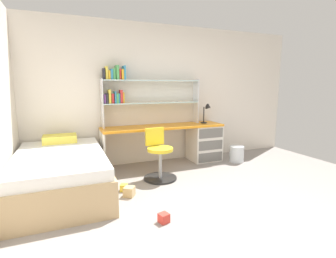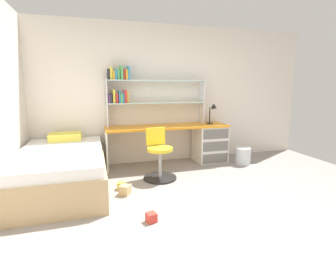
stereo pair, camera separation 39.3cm
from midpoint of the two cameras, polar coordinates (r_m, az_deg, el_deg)
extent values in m
cube|color=gray|center=(3.09, 11.54, -18.85)|extent=(5.88, 5.84, 0.02)
cube|color=silver|center=(4.94, -3.95, 7.69)|extent=(5.88, 0.06, 2.58)
cube|color=orange|center=(4.67, -3.34, 0.50)|extent=(2.26, 0.55, 0.04)
cube|color=silver|center=(5.07, 5.83, -3.04)|extent=(0.56, 0.52, 0.70)
cube|color=silver|center=(4.52, -16.86, -4.98)|extent=(0.03, 0.49, 0.70)
cube|color=#64625E|center=(4.91, 7.23, -6.30)|extent=(0.51, 0.01, 0.18)
cube|color=#64625E|center=(4.85, 7.29, -3.66)|extent=(0.51, 0.01, 0.18)
cube|color=#64625E|center=(4.80, 7.35, -0.96)|extent=(0.51, 0.01, 0.18)
cube|color=silver|center=(4.55, -16.97, 5.47)|extent=(0.02, 0.22, 0.85)
cube|color=silver|center=(5.05, 4.05, 6.22)|extent=(0.02, 0.22, 0.85)
cube|color=silver|center=(4.72, -5.91, 5.85)|extent=(1.79, 0.22, 0.02)
cube|color=silver|center=(4.71, -6.00, 10.74)|extent=(1.79, 0.22, 0.02)
cube|color=purple|center=(4.55, -16.50, 6.46)|extent=(0.02, 0.17, 0.15)
cube|color=#26262D|center=(4.55, -16.07, 6.60)|extent=(0.04, 0.19, 0.17)
cube|color=yellow|center=(4.56, -15.47, 7.03)|extent=(0.04, 0.17, 0.24)
cube|color=red|center=(4.57, -14.79, 6.62)|extent=(0.04, 0.12, 0.17)
cube|color=#338CBF|center=(4.57, -14.26, 6.90)|extent=(0.02, 0.17, 0.21)
cube|color=#4CA559|center=(4.58, -13.85, 6.68)|extent=(0.03, 0.18, 0.17)
cube|color=#338CBF|center=(4.58, -13.43, 6.69)|extent=(0.03, 0.12, 0.17)
cube|color=red|center=(4.59, -12.94, 7.10)|extent=(0.04, 0.14, 0.23)
cube|color=gold|center=(4.59, -12.48, 6.87)|extent=(0.02, 0.14, 0.19)
cube|color=#26262D|center=(4.55, -16.70, 11.72)|extent=(0.03, 0.15, 0.18)
cube|color=yellow|center=(4.56, -16.14, 11.95)|extent=(0.04, 0.15, 0.22)
cube|color=gold|center=(4.56, -15.58, 11.57)|extent=(0.03, 0.14, 0.15)
cube|color=#338CBF|center=(4.56, -15.07, 11.73)|extent=(0.04, 0.13, 0.17)
cube|color=#4CA559|center=(4.57, -14.52, 11.81)|extent=(0.04, 0.13, 0.18)
cube|color=#4CA559|center=(4.58, -13.86, 12.18)|extent=(0.04, 0.19, 0.24)
cube|color=red|center=(4.58, -13.29, 11.84)|extent=(0.03, 0.15, 0.18)
cube|color=gold|center=(4.59, -12.80, 11.81)|extent=(0.03, 0.19, 0.17)
cube|color=#338CBF|center=(4.60, -12.33, 12.20)|extent=(0.03, 0.18, 0.24)
cylinder|color=black|center=(5.01, 5.77, 1.41)|extent=(0.12, 0.12, 0.02)
cylinder|color=black|center=(4.99, 5.80, 3.21)|extent=(0.02, 0.02, 0.30)
cone|color=black|center=(4.97, 6.91, 4.90)|extent=(0.12, 0.11, 0.13)
cylinder|color=black|center=(4.11, -4.53, -10.94)|extent=(0.52, 0.52, 0.03)
cylinder|color=#A5A8AD|center=(4.04, -4.57, -8.09)|extent=(0.05, 0.05, 0.46)
cylinder|color=yellow|center=(3.97, -4.62, -4.59)|extent=(0.40, 0.40, 0.05)
cube|color=yellow|center=(4.09, -5.75, -1.67)|extent=(0.32, 0.09, 0.28)
cube|color=tan|center=(3.89, -25.51, -9.98)|extent=(1.18, 1.94, 0.42)
cube|color=white|center=(3.81, -25.81, -5.96)|extent=(1.12, 1.88, 0.14)
cube|color=#EAD84C|center=(4.48, -25.40, -2.01)|extent=(0.50, 0.32, 0.12)
cylinder|color=silver|center=(5.08, 12.99, -5.49)|extent=(0.28, 0.28, 0.31)
cube|color=red|center=(2.90, -5.05, -19.31)|extent=(0.12, 0.12, 0.10)
cube|color=gold|center=(3.74, -12.92, -12.73)|extent=(0.13, 0.13, 0.10)
cube|color=tan|center=(3.55, -11.92, -13.61)|extent=(0.18, 0.18, 0.13)
camera|label=1|loc=(0.20, -92.86, -0.48)|focal=27.23mm
camera|label=2|loc=(0.20, 87.14, 0.48)|focal=27.23mm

